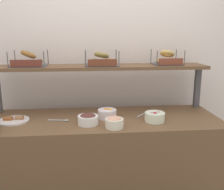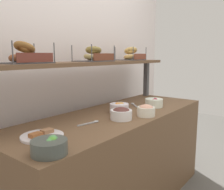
{
  "view_description": "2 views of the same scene",
  "coord_description": "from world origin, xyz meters",
  "px_view_note": "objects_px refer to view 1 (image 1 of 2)",
  "views": [
    {
      "loc": [
        -0.12,
        -2.11,
        1.56
      ],
      "look_at": [
        0.09,
        0.05,
        1.04
      ],
      "focal_mm": 40.83,
      "sensor_mm": 36.0,
      "label": 1
    },
    {
      "loc": [
        -1.59,
        -1.19,
        1.34
      ],
      "look_at": [
        -0.05,
        0.01,
        1.01
      ],
      "focal_mm": 38.89,
      "sensor_mm": 36.0,
      "label": 2
    }
  ],
  "objects_px": {
    "bowl_lox_spread": "(114,122)",
    "bagel_basket_everything": "(101,61)",
    "bowl_chocolate_spread": "(88,119)",
    "serving_spoon_near_plate": "(144,114)",
    "bowl_beet_salad": "(155,117)",
    "bowl_fruit_salad": "(107,113)",
    "serving_plate_white": "(14,120)",
    "serving_spoon_by_edge": "(62,120)",
    "bagel_basket_cinnamon_raisin": "(29,61)",
    "bagel_basket_sesame": "(167,59)"
  },
  "relations": [
    {
      "from": "serving_plate_white",
      "to": "serving_spoon_near_plate",
      "type": "xyz_separation_m",
      "value": [
        1.14,
        0.09,
        -0.0
      ]
    },
    {
      "from": "bowl_beet_salad",
      "to": "bagel_basket_everything",
      "type": "distance_m",
      "value": 0.72
    },
    {
      "from": "bowl_chocolate_spread",
      "to": "serving_spoon_by_edge",
      "type": "relative_size",
      "value": 0.92
    },
    {
      "from": "bowl_chocolate_spread",
      "to": "bowl_fruit_salad",
      "type": "distance_m",
      "value": 0.22
    },
    {
      "from": "bowl_beet_salad",
      "to": "serving_spoon_by_edge",
      "type": "bearing_deg",
      "value": 173.93
    },
    {
      "from": "bowl_fruit_salad",
      "to": "serving_spoon_by_edge",
      "type": "distance_m",
      "value": 0.39
    },
    {
      "from": "bowl_beet_salad",
      "to": "bowl_chocolate_spread",
      "type": "xyz_separation_m",
      "value": [
        -0.56,
        -0.02,
        0.01
      ]
    },
    {
      "from": "serving_plate_white",
      "to": "serving_spoon_by_edge",
      "type": "distance_m",
      "value": 0.4
    },
    {
      "from": "bowl_lox_spread",
      "to": "bowl_beet_salad",
      "type": "relative_size",
      "value": 0.87
    },
    {
      "from": "serving_spoon_by_edge",
      "to": "serving_spoon_near_plate",
      "type": "bearing_deg",
      "value": 9.07
    },
    {
      "from": "bowl_chocolate_spread",
      "to": "bagel_basket_cinnamon_raisin",
      "type": "relative_size",
      "value": 0.52
    },
    {
      "from": "bowl_lox_spread",
      "to": "bagel_basket_everything",
      "type": "height_order",
      "value": "bagel_basket_everything"
    },
    {
      "from": "bowl_beet_salad",
      "to": "bowl_chocolate_spread",
      "type": "relative_size",
      "value": 1.0
    },
    {
      "from": "bowl_fruit_salad",
      "to": "serving_plate_white",
      "type": "relative_size",
      "value": 0.64
    },
    {
      "from": "bowl_chocolate_spread",
      "to": "serving_spoon_near_plate",
      "type": "bearing_deg",
      "value": 23.12
    },
    {
      "from": "serving_plate_white",
      "to": "bagel_basket_sesame",
      "type": "relative_size",
      "value": 0.9
    },
    {
      "from": "bowl_beet_salad",
      "to": "bowl_fruit_salad",
      "type": "relative_size",
      "value": 1.03
    },
    {
      "from": "serving_plate_white",
      "to": "bagel_basket_cinnamon_raisin",
      "type": "bearing_deg",
      "value": 71.09
    },
    {
      "from": "bagel_basket_cinnamon_raisin",
      "to": "bowl_chocolate_spread",
      "type": "bearing_deg",
      "value": -38.09
    },
    {
      "from": "bowl_beet_salad",
      "to": "serving_spoon_by_edge",
      "type": "distance_m",
      "value": 0.79
    },
    {
      "from": "serving_spoon_near_plate",
      "to": "bagel_basket_cinnamon_raisin",
      "type": "xyz_separation_m",
      "value": [
        -1.04,
        0.19,
        0.47
      ]
    },
    {
      "from": "bowl_fruit_salad",
      "to": "bagel_basket_everything",
      "type": "height_order",
      "value": "bagel_basket_everything"
    },
    {
      "from": "bowl_fruit_salad",
      "to": "serving_spoon_by_edge",
      "type": "height_order",
      "value": "bowl_fruit_salad"
    },
    {
      "from": "bowl_chocolate_spread",
      "to": "bowl_lox_spread",
      "type": "bearing_deg",
      "value": -25.68
    },
    {
      "from": "serving_spoon_by_edge",
      "to": "bagel_basket_cinnamon_raisin",
      "type": "distance_m",
      "value": 0.64
    },
    {
      "from": "bowl_chocolate_spread",
      "to": "bagel_basket_cinnamon_raisin",
      "type": "xyz_separation_m",
      "value": [
        -0.53,
        0.41,
        0.43
      ]
    },
    {
      "from": "bowl_beet_salad",
      "to": "bagel_basket_cinnamon_raisin",
      "type": "xyz_separation_m",
      "value": [
        -1.09,
        0.39,
        0.44
      ]
    },
    {
      "from": "bowl_fruit_salad",
      "to": "bagel_basket_sesame",
      "type": "bearing_deg",
      "value": 25.13
    },
    {
      "from": "serving_spoon_by_edge",
      "to": "bagel_basket_sesame",
      "type": "xyz_separation_m",
      "value": [
        0.99,
        0.32,
        0.47
      ]
    },
    {
      "from": "serving_plate_white",
      "to": "bagel_basket_cinnamon_raisin",
      "type": "height_order",
      "value": "bagel_basket_cinnamon_raisin"
    },
    {
      "from": "bowl_beet_salad",
      "to": "serving_plate_white",
      "type": "height_order",
      "value": "bowl_beet_salad"
    },
    {
      "from": "bowl_chocolate_spread",
      "to": "serving_plate_white",
      "type": "relative_size",
      "value": 0.65
    },
    {
      "from": "bowl_beet_salad",
      "to": "bowl_chocolate_spread",
      "type": "height_order",
      "value": "bowl_chocolate_spread"
    },
    {
      "from": "serving_spoon_near_plate",
      "to": "bagel_basket_cinnamon_raisin",
      "type": "bearing_deg",
      "value": 169.44
    },
    {
      "from": "bowl_beet_salad",
      "to": "serving_spoon_by_edge",
      "type": "height_order",
      "value": "bowl_beet_salad"
    },
    {
      "from": "bowl_lox_spread",
      "to": "bagel_basket_cinnamon_raisin",
      "type": "xyz_separation_m",
      "value": [
        -0.73,
        0.51,
        0.43
      ]
    },
    {
      "from": "bowl_beet_salad",
      "to": "serving_spoon_near_plate",
      "type": "xyz_separation_m",
      "value": [
        -0.04,
        0.2,
        -0.03
      ]
    },
    {
      "from": "bowl_fruit_salad",
      "to": "bowl_lox_spread",
      "type": "bearing_deg",
      "value": -81.26
    },
    {
      "from": "serving_spoon_near_plate",
      "to": "serving_spoon_by_edge",
      "type": "distance_m",
      "value": 0.75
    },
    {
      "from": "bowl_lox_spread",
      "to": "serving_plate_white",
      "type": "bearing_deg",
      "value": 164.58
    },
    {
      "from": "bagel_basket_cinnamon_raisin",
      "to": "bagel_basket_sesame",
      "type": "relative_size",
      "value": 1.12
    },
    {
      "from": "bowl_chocolate_spread",
      "to": "serving_plate_white",
      "type": "xyz_separation_m",
      "value": [
        -0.62,
        0.13,
        -0.04
      ]
    },
    {
      "from": "bowl_chocolate_spread",
      "to": "bagel_basket_sesame",
      "type": "xyz_separation_m",
      "value": [
        0.77,
        0.43,
        0.43
      ]
    },
    {
      "from": "bowl_beet_salad",
      "to": "bagel_basket_sesame",
      "type": "height_order",
      "value": "bagel_basket_sesame"
    },
    {
      "from": "bowl_chocolate_spread",
      "to": "serving_spoon_near_plate",
      "type": "relative_size",
      "value": 1.21
    },
    {
      "from": "serving_plate_white",
      "to": "bowl_fruit_salad",
      "type": "bearing_deg",
      "value": 1.13
    },
    {
      "from": "bowl_chocolate_spread",
      "to": "bagel_basket_sesame",
      "type": "bearing_deg",
      "value": 29.12
    },
    {
      "from": "bowl_beet_salad",
      "to": "bowl_fruit_salad",
      "type": "height_order",
      "value": "bowl_fruit_salad"
    },
    {
      "from": "bowl_chocolate_spread",
      "to": "serving_plate_white",
      "type": "bearing_deg",
      "value": 168.22
    },
    {
      "from": "serving_spoon_near_plate",
      "to": "serving_spoon_by_edge",
      "type": "relative_size",
      "value": 0.76
    }
  ]
}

